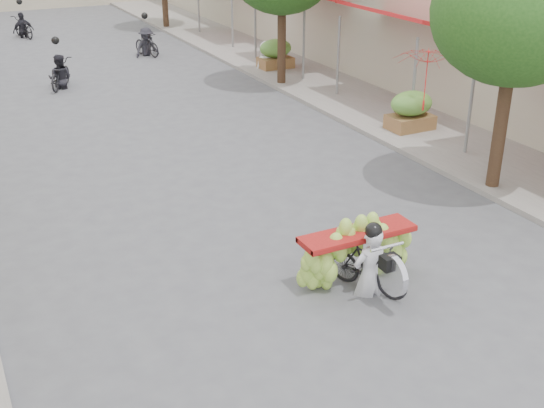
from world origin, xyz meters
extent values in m
plane|color=#525357|center=(0.00, 0.00, 0.00)|extent=(120.00, 120.00, 0.00)
cube|color=gray|center=(7.00, 15.00, 0.06)|extent=(4.00, 60.00, 0.12)
cylinder|color=slate|center=(6.30, 5.90, 1.27)|extent=(0.08, 0.08, 2.55)
cube|color=#AD1718|center=(7.12, 10.00, 2.75)|extent=(1.77, 4.20, 0.53)
cylinder|color=slate|center=(6.30, 8.10, 1.27)|extent=(0.08, 0.08, 2.55)
cylinder|color=slate|center=(6.30, 11.90, 1.27)|extent=(0.08, 0.08, 2.55)
cylinder|color=slate|center=(6.30, 14.10, 1.27)|extent=(0.08, 0.08, 2.55)
cylinder|color=slate|center=(6.30, 17.90, 1.27)|extent=(0.08, 0.08, 2.55)
cylinder|color=slate|center=(6.30, 20.10, 1.27)|extent=(0.08, 0.08, 2.55)
cylinder|color=slate|center=(6.30, 23.90, 1.27)|extent=(0.08, 0.08, 2.55)
cylinder|color=#3A2719|center=(5.40, 4.00, 1.60)|extent=(0.28, 0.28, 3.20)
ellipsoid|color=#234F17|center=(5.40, 4.00, 3.80)|extent=(3.40, 3.40, 2.90)
cylinder|color=#3A2719|center=(5.40, 14.00, 1.60)|extent=(0.28, 0.28, 3.20)
cube|color=brown|center=(6.20, 8.00, 0.37)|extent=(1.20, 0.80, 0.50)
ellipsoid|color=#5A9437|center=(6.20, 8.00, 0.95)|extent=(1.20, 0.88, 0.66)
cube|color=brown|center=(6.20, 16.00, 0.37)|extent=(1.20, 0.80, 0.50)
ellipsoid|color=#5A9437|center=(6.20, 16.00, 0.95)|extent=(1.20, 0.88, 0.66)
imported|color=black|center=(0.61, 1.77, 0.44)|extent=(1.01, 1.52, 0.87)
cylinder|color=silver|center=(0.61, 1.12, 0.62)|extent=(0.10, 0.66, 0.66)
cube|color=black|center=(0.61, 1.22, 0.80)|extent=(0.28, 0.22, 0.22)
cylinder|color=silver|center=(0.61, 1.32, 1.02)|extent=(0.60, 0.05, 0.05)
cube|color=maroon|center=(0.61, 2.12, 0.88)|extent=(2.00, 0.55, 0.10)
imported|color=silver|center=(0.61, 1.72, 1.16)|extent=(0.62, 0.46, 1.71)
sphere|color=black|center=(0.61, 1.69, 1.98)|extent=(0.28, 0.28, 0.28)
imported|color=red|center=(6.15, 7.42, 2.42)|extent=(2.24, 2.24, 1.64)
imported|color=white|center=(5.95, 16.21, 1.07)|extent=(0.95, 0.58, 1.91)
imported|color=black|center=(-1.32, 17.10, 0.47)|extent=(1.34, 1.78, 0.95)
imported|color=#222128|center=(-1.32, 17.10, 1.12)|extent=(0.93, 0.80, 1.65)
sphere|color=black|center=(-1.32, 17.10, 1.58)|extent=(0.26, 0.26, 0.26)
imported|color=black|center=(2.76, 20.57, 0.47)|extent=(0.92, 1.66, 0.94)
imported|color=#222128|center=(2.76, 20.57, 1.12)|extent=(1.17, 0.85, 1.65)
sphere|color=black|center=(2.76, 20.57, 1.58)|extent=(0.26, 0.26, 0.26)
imported|color=black|center=(-1.06, 26.78, 0.47)|extent=(1.03, 1.76, 0.93)
imported|color=#222128|center=(-1.06, 26.78, 1.12)|extent=(1.08, 0.78, 1.65)
sphere|color=black|center=(-1.06, 26.78, 1.58)|extent=(0.26, 0.26, 0.26)
camera|label=1|loc=(-5.11, -6.10, 5.94)|focal=45.00mm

